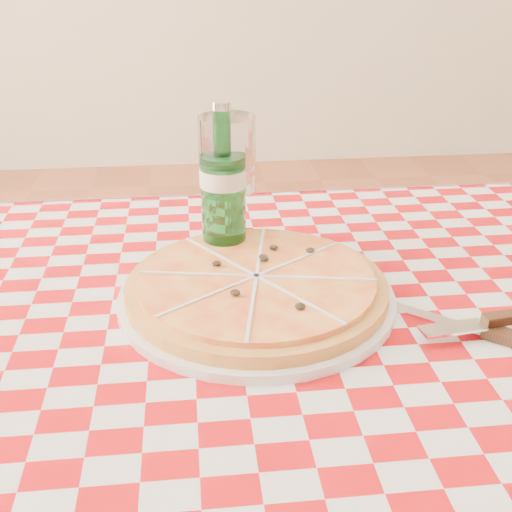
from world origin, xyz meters
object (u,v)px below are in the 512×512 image
at_px(dining_table, 276,384).
at_px(pizza_plate, 256,286).
at_px(wine_glass, 228,187).
at_px(water_bottle, 223,186).

height_order(dining_table, pizza_plate, pizza_plate).
bearing_deg(wine_glass, pizza_plate, -81.11).
xyz_separation_m(pizza_plate, water_bottle, (-0.03, 0.12, 0.09)).
bearing_deg(water_bottle, dining_table, -72.56).
height_order(water_bottle, wine_glass, water_bottle).
xyz_separation_m(dining_table, pizza_plate, (-0.02, 0.05, 0.12)).
xyz_separation_m(dining_table, wine_glass, (-0.05, 0.20, 0.20)).
relative_size(pizza_plate, water_bottle, 1.53).
relative_size(pizza_plate, wine_glass, 1.74).
bearing_deg(pizza_plate, wine_glass, 98.89).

